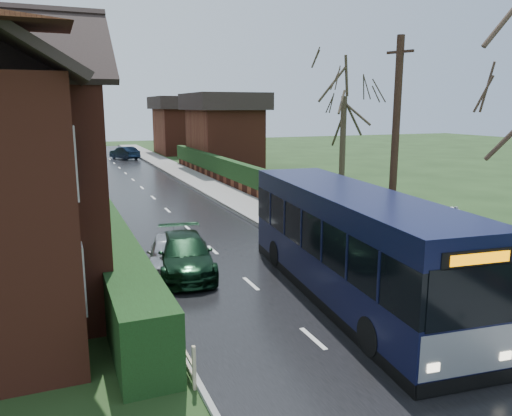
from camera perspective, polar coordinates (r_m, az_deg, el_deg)
name	(u,v)px	position (r m, az deg, el deg)	size (l,w,h in m)	color
ground	(278,308)	(13.86, 2.51, -11.37)	(140.00, 140.00, 0.00)	#2A491F
road	(186,227)	(22.89, -7.96, -2.18)	(6.00, 100.00, 0.02)	black
pavement	(272,218)	(24.22, 1.83, -1.16)	(2.50, 100.00, 0.14)	slate
kerb_right	(249,220)	(23.77, -0.82, -1.40)	(0.12, 100.00, 0.14)	gray
kerb_left	(117,232)	(22.36, -15.56, -2.71)	(0.12, 100.00, 0.10)	gray
front_hedge	(108,248)	(17.28, -16.52, -4.36)	(1.20, 16.00, 1.60)	black
picket_fence	(132,255)	(17.45, -14.00, -5.26)	(0.10, 16.00, 0.90)	tan
right_wall_hedge	(301,197)	(24.69, 5.13, 1.29)	(0.60, 50.00, 1.80)	#60281B
bus	(350,246)	(14.33, 10.67, -4.26)	(3.37, 10.41, 3.11)	black
car_silver	(170,253)	(16.90, -9.83, -5.07)	(1.44, 3.57, 1.22)	#BCBBC0
car_green	(185,254)	(16.63, -8.16, -5.25)	(1.74, 4.29, 1.24)	black
car_distant	(124,153)	(53.80, -14.80, 6.10)	(1.38, 3.96, 1.30)	black
bus_stop_sign	(453,251)	(12.67, 21.55, -4.59)	(0.20, 0.47, 3.11)	slate
telegraph_pole	(395,149)	(18.32, 15.58, 6.53)	(0.45, 0.96, 7.76)	black
tree_right_far	(345,88)	(27.16, 10.09, 13.32)	(4.38, 4.38, 8.46)	#362C20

